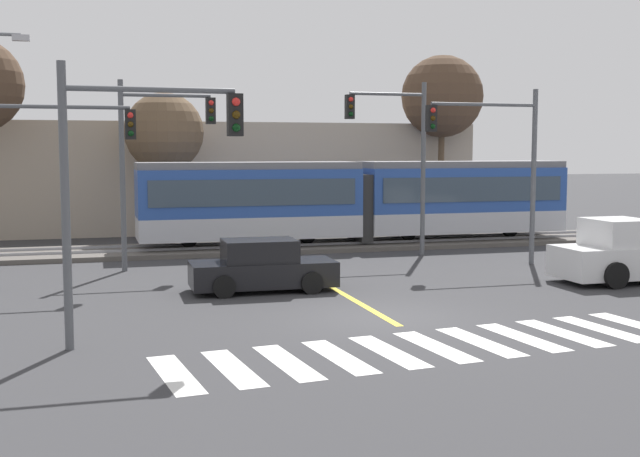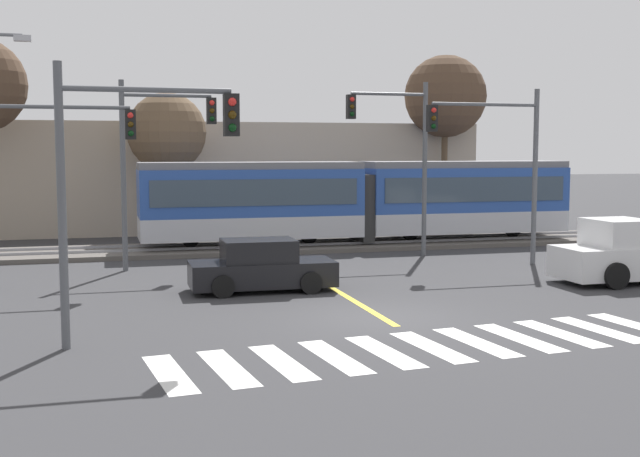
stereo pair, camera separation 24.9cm
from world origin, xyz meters
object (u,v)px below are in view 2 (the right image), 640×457
(traffic_light_near_left, at_px, (125,162))
(traffic_light_mid_left, at_px, (44,158))
(bare_tree_west, at_px, (167,133))
(bare_tree_east, at_px, (445,97))
(traffic_light_mid_right, at_px, (500,150))
(traffic_light_far_left, at_px, (154,148))
(light_rail_tram, at_px, (361,198))
(pickup_truck, at_px, (636,255))
(traffic_light_far_right, at_px, (401,144))
(sedan_crossing, at_px, (262,267))

(traffic_light_near_left, distance_m, traffic_light_mid_left, 8.28)
(bare_tree_west, bearing_deg, bare_tree_east, 5.10)
(traffic_light_mid_right, xyz_separation_m, bare_tree_east, (3.48, 12.46, 2.68))
(traffic_light_far_left, relative_size, bare_tree_west, 0.97)
(light_rail_tram, distance_m, bare_tree_west, 9.36)
(pickup_truck, distance_m, traffic_light_mid_left, 18.32)
(bare_tree_west, bearing_deg, traffic_light_far_left, -97.40)
(pickup_truck, xyz_separation_m, traffic_light_near_left, (-15.57, -4.17, 3.01))
(bare_tree_west, relative_size, bare_tree_east, 0.75)
(traffic_light_far_right, bearing_deg, light_rail_tram, 97.26)
(light_rail_tram, relative_size, traffic_light_far_right, 2.77)
(traffic_light_far_right, bearing_deg, traffic_light_far_left, -173.79)
(traffic_light_near_left, xyz_separation_m, bare_tree_west, (2.45, 19.71, 1.02))
(sedan_crossing, xyz_separation_m, traffic_light_far_right, (6.64, 6.08, 3.64))
(sedan_crossing, bearing_deg, bare_tree_east, 50.53)
(traffic_light_mid_left, height_order, bare_tree_east, bare_tree_east)
(bare_tree_east, bearing_deg, bare_tree_west, -174.90)
(traffic_light_far_left, distance_m, traffic_light_far_right, 9.39)
(traffic_light_far_left, xyz_separation_m, traffic_light_mid_right, (11.80, -2.24, -0.08))
(sedan_crossing, bearing_deg, traffic_light_near_left, -125.00)
(traffic_light_far_left, height_order, traffic_light_mid_right, traffic_light_far_left)
(sedan_crossing, xyz_separation_m, traffic_light_mid_left, (-6.06, 2.34, 3.16))
(traffic_light_mid_right, height_order, bare_tree_west, bare_tree_west)
(traffic_light_mid_right, height_order, traffic_light_mid_left, traffic_light_mid_right)
(traffic_light_near_left, height_order, traffic_light_far_right, traffic_light_far_right)
(sedan_crossing, distance_m, bare_tree_west, 14.71)
(light_rail_tram, relative_size, pickup_truck, 3.42)
(light_rail_tram, relative_size, traffic_light_mid_left, 3.24)
(sedan_crossing, xyz_separation_m, bare_tree_east, (12.59, 15.29, 6.08))
(traffic_light_far_left, height_order, bare_tree_east, bare_tree_east)
(light_rail_tram, xyz_separation_m, sedan_crossing, (-6.20, -9.56, -1.35))
(traffic_light_mid_right, bearing_deg, traffic_light_far_right, 127.15)
(traffic_light_mid_left, bearing_deg, traffic_light_mid_right, 1.84)
(traffic_light_far_left, xyz_separation_m, traffic_light_far_right, (9.33, 1.02, 0.16))
(traffic_light_mid_right, bearing_deg, light_rail_tram, 113.35)
(traffic_light_near_left, height_order, bare_tree_west, bare_tree_west)
(traffic_light_mid_left, bearing_deg, sedan_crossing, -21.12)
(traffic_light_mid_right, xyz_separation_m, traffic_light_mid_left, (-15.16, -0.49, -0.24))
(traffic_light_mid_left, bearing_deg, pickup_truck, -12.30)
(light_rail_tram, bearing_deg, traffic_light_mid_left, -149.48)
(traffic_light_mid_right, bearing_deg, traffic_light_near_left, -146.97)
(light_rail_tram, distance_m, traffic_light_mid_right, 7.62)
(traffic_light_mid_left, height_order, traffic_light_far_right, traffic_light_far_right)
(traffic_light_far_left, bearing_deg, sedan_crossing, -62.01)
(traffic_light_near_left, distance_m, bare_tree_west, 19.88)
(light_rail_tram, distance_m, bare_tree_east, 9.80)
(traffic_light_mid_left, distance_m, bare_tree_east, 22.89)
(traffic_light_far_left, height_order, traffic_light_near_left, traffic_light_far_left)
(light_rail_tram, height_order, sedan_crossing, light_rail_tram)
(sedan_crossing, relative_size, bare_tree_east, 0.48)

